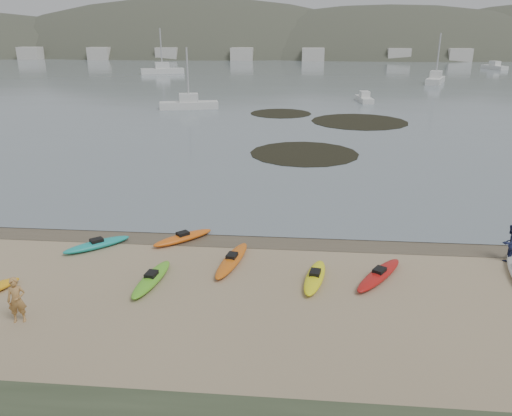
# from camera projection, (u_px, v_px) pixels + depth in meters

# --- Properties ---
(ground) EXTENTS (600.00, 600.00, 0.00)m
(ground) POSITION_uv_depth(u_px,v_px,m) (256.00, 237.00, 24.28)
(ground) COLOR tan
(ground) RESTS_ON ground
(wet_sand) EXTENTS (60.00, 60.00, 0.00)m
(wet_sand) POSITION_uv_depth(u_px,v_px,m) (255.00, 239.00, 24.00)
(wet_sand) COLOR brown
(wet_sand) RESTS_ON ground
(water) EXTENTS (1200.00, 1200.00, 0.00)m
(water) POSITION_uv_depth(u_px,v_px,m) (300.00, 46.00, 305.50)
(water) COLOR slate
(water) RESTS_ON ground
(kayaks) EXTENTS (22.84, 8.74, 0.34)m
(kayaks) POSITION_uv_depth(u_px,v_px,m) (241.00, 266.00, 20.93)
(kayaks) COLOR #60C126
(kayaks) RESTS_ON ground
(person_west) EXTENTS (0.70, 0.56, 1.66)m
(person_west) POSITION_uv_depth(u_px,v_px,m) (17.00, 300.00, 17.01)
(person_west) COLOR tan
(person_west) RESTS_ON ground
(person_east) EXTENTS (1.01, 0.93, 1.67)m
(person_east) POSITION_uv_depth(u_px,v_px,m) (510.00, 243.00, 21.53)
(person_east) COLOR #1B224F
(person_east) RESTS_ON ground
(kelp_mats) EXTENTS (17.66, 28.34, 0.04)m
(kelp_mats) POSITION_uv_depth(u_px,v_px,m) (325.00, 128.00, 51.10)
(kelp_mats) COLOR black
(kelp_mats) RESTS_ON water
(moored_boats) EXTENTS (87.23, 78.52, 1.34)m
(moored_boats) POSITION_uv_depth(u_px,v_px,m) (316.00, 77.00, 99.87)
(moored_boats) COLOR silver
(moored_boats) RESTS_ON ground
(far_hills) EXTENTS (550.00, 135.00, 80.00)m
(far_hills) POSITION_uv_depth(u_px,v_px,m) (392.00, 94.00, 208.13)
(far_hills) COLOR #384235
(far_hills) RESTS_ON ground
(far_town) EXTENTS (199.00, 5.00, 4.00)m
(far_town) POSITION_uv_depth(u_px,v_px,m) (316.00, 54.00, 159.02)
(far_town) COLOR beige
(far_town) RESTS_ON ground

